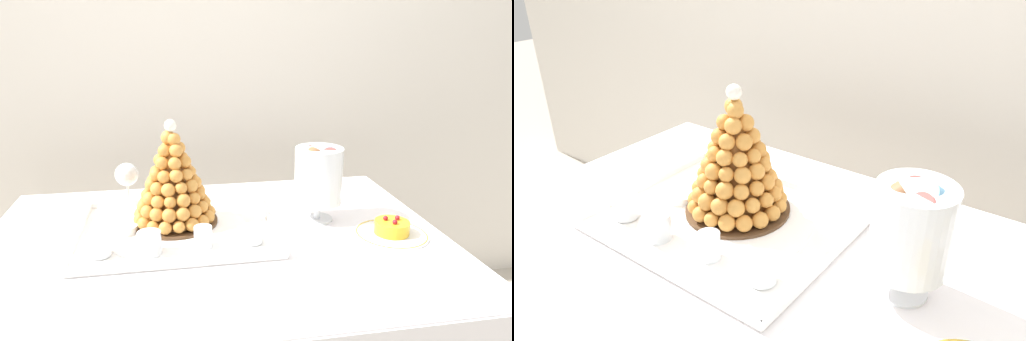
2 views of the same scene
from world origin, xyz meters
TOP-DOWN VIEW (x-y plane):
  - backdrop_wall at (0.00, 0.95)m, footprint 4.80×0.10m
  - buffet_table at (0.00, 0.00)m, footprint 1.28×0.94m
  - serving_tray at (-0.11, 0.06)m, footprint 0.55×0.45m
  - croquembouche at (-0.11, 0.11)m, footprint 0.25×0.25m
  - dessert_cup_left at (-0.30, -0.06)m, footprint 0.06×0.06m
  - dessert_cup_mid_left at (-0.18, -0.08)m, footprint 0.06×0.06m
  - dessert_cup_centre at (-0.04, -0.06)m, footprint 0.05×0.05m
  - dessert_cup_mid_right at (0.09, -0.06)m, footprint 0.06×0.06m
  - creme_brulee_ramekin at (-0.26, 0.08)m, footprint 0.10×0.10m
  - macaron_goblet at (0.32, 0.08)m, footprint 0.14×0.14m
  - fruit_tart_plate at (0.49, -0.07)m, footprint 0.20×0.20m
  - wine_glass at (-0.26, 0.28)m, footprint 0.07×0.07m

SIDE VIEW (x-z plane):
  - buffet_table at x=0.00m, z-range 0.29..1.03m
  - serving_tray at x=-0.11m, z-range 0.74..0.76m
  - fruit_tart_plate at x=0.49m, z-range 0.73..0.79m
  - creme_brulee_ramekin at x=-0.26m, z-range 0.76..0.78m
  - dessert_cup_mid_right at x=0.09m, z-range 0.75..0.80m
  - dessert_cup_left at x=-0.30m, z-range 0.75..0.81m
  - dessert_cup_centre at x=-0.04m, z-range 0.75..0.81m
  - dessert_cup_mid_left at x=-0.18m, z-range 0.75..0.81m
  - wine_glass at x=-0.26m, z-range 0.78..0.93m
  - croquembouche at x=-0.11m, z-range 0.72..1.03m
  - macaron_goblet at x=0.32m, z-range 0.77..1.01m
  - backdrop_wall at x=0.00m, z-range 0.00..2.50m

